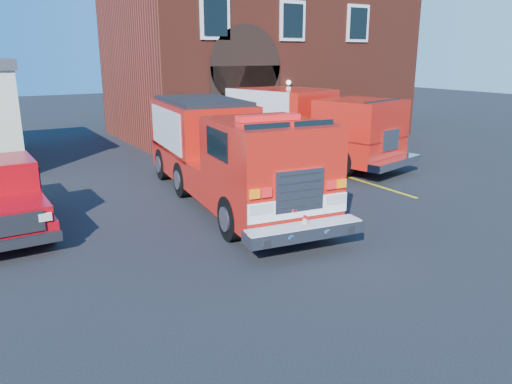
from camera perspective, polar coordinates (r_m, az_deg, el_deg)
ground at (r=13.44m, az=-2.62°, el=-4.17°), size 100.00×100.00×0.00m
parking_stripe_near at (r=17.98m, az=14.39°, el=0.46°), size 0.12×3.00×0.01m
parking_stripe_mid at (r=20.13m, az=8.40°, el=2.38°), size 0.12×3.00×0.01m
parking_stripe_far at (r=22.48m, az=3.60°, el=3.89°), size 0.12×3.00×0.01m
fire_station at (r=29.26m, az=-0.02°, el=14.99°), size 15.20×10.20×8.45m
fire_engine at (r=15.59m, az=-3.39°, el=4.62°), size 3.86×10.16×3.05m
secondary_truck at (r=21.77m, az=4.67°, el=7.91°), size 5.20×9.82×3.05m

